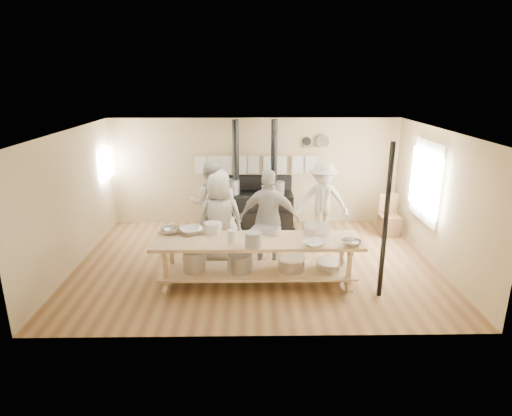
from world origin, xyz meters
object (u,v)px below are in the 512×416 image
Objects in this scene: cook_left at (211,204)px; chair at (389,223)px; stove at (255,206)px; roasting_pan at (266,230)px; prep_table at (257,257)px; cook_far_left at (222,214)px; cook_right at (269,219)px; cook_center at (220,220)px; cook_by_window at (322,201)px.

cook_left is 4.16m from chair.
roasting_pan is at bearing -86.41° from stove.
cook_left is at bearing -172.86° from chair.
cook_left is at bearing 125.00° from roasting_pan.
cook_far_left reaches higher than prep_table.
stove is 3.18m from chair.
cook_left is (-0.96, 1.95, 0.40)m from prep_table.
stove is 1.92m from cook_far_left.
cook_right is at bearing 72.30° from prep_table.
chair is (3.80, 1.18, -0.63)m from cook_far_left.
cook_center is 0.94m from cook_right.
cook_far_left is 0.95× the size of cook_right.
roasting_pan is at bearing 137.46° from cook_center.
cook_center is 1.03× the size of cook_by_window.
roasting_pan is (0.86, -0.94, -0.00)m from cook_far_left.
stove is at bearing 161.96° from cook_by_window.
cook_right is at bearing -120.48° from cook_by_window.
chair is (3.11, -0.57, -0.24)m from stove.
cook_center is 4.19m from chair.
cook_center is at bearing 5.76° from cook_right.
roasting_pan is (-2.95, -2.12, 0.63)m from chair.
cook_by_window reaches higher than prep_table.
stove reaches higher than cook_left.
prep_table is at bearing -117.35° from roasting_pan.
cook_right is 3.39m from chair.
cook_by_window is at bearing -29.04° from stove.
roasting_pan is (0.86, -0.49, -0.02)m from cook_center.
cook_far_left is at bearing -103.99° from cook_center.
cook_center is at bearing -136.97° from cook_by_window.
cook_center is at bearing 87.79° from cook_far_left.
cook_center is 0.99m from roasting_pan.
stove is 3.02m from prep_table.
cook_left is 1.03× the size of cook_by_window.
prep_table is (-0.00, -3.02, -0.00)m from stove.
chair is (3.12, 2.45, -0.24)m from prep_table.
cook_right reaches higher than prep_table.
chair is (4.08, 0.50, -0.64)m from cook_left.
prep_table is 1.96× the size of cook_center.
roasting_pan is at bearing 62.65° from prep_table.
roasting_pan reaches higher than prep_table.
cook_far_left is 1.01× the size of cook_by_window.
stove is 1.44× the size of cook_far_left.
cook_right is 1.89m from cook_by_window.
roasting_pan is (-0.08, -0.44, -0.05)m from cook_right.
cook_by_window is at bearing -161.04° from cook_center.
prep_table is 3.83× the size of chair.
stove reaches higher than cook_right.
stove is 1.36× the size of cook_right.
cook_far_left is 0.74m from cook_left.
chair is 3.68m from roasting_pan.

